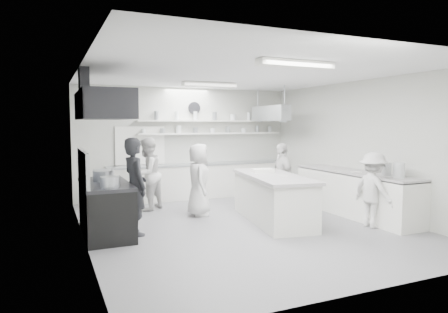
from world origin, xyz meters
name	(u,v)px	position (x,y,z in m)	size (l,w,h in m)	color
floor	(243,225)	(0.00, 0.00, -0.01)	(6.00, 7.00, 0.02)	gray
ceiling	(244,73)	(0.00, 0.00, 3.01)	(6.00, 7.00, 0.02)	white
wall_back	(187,143)	(0.00, 3.50, 1.50)	(6.00, 0.04, 3.00)	beige
wall_front	(375,168)	(0.00, -3.50, 1.50)	(6.00, 0.04, 3.00)	beige
wall_left	(83,155)	(-3.00, 0.00, 1.50)	(0.04, 7.00, 3.00)	beige
wall_right	(362,147)	(3.00, 0.00, 1.50)	(0.04, 7.00, 3.00)	beige
stove	(106,210)	(-2.60, 0.40, 0.45)	(0.80, 1.80, 0.90)	black
exhaust_hood	(103,105)	(-2.60, 0.40, 2.35)	(0.85, 2.00, 0.50)	#26262A
back_counter	(201,181)	(0.30, 3.20, 0.46)	(5.00, 0.60, 0.92)	white
shelf_lower	(212,133)	(0.70, 3.37, 1.75)	(4.20, 0.26, 0.04)	white
shelf_upper	(212,121)	(0.70, 3.37, 2.10)	(4.20, 0.26, 0.04)	white
pass_through_window	(140,146)	(-1.30, 3.48, 1.45)	(1.30, 0.04, 1.00)	black
wall_clock	(194,108)	(0.20, 3.46, 2.45)	(0.32, 0.32, 0.05)	white
right_counter	(355,194)	(2.65, -0.20, 0.47)	(0.74, 3.30, 0.94)	white
pot_rack	(270,113)	(2.00, 2.40, 2.30)	(0.30, 1.60, 0.40)	#ABB0B8
light_fixture_front	(296,64)	(0.00, -1.80, 2.94)	(1.30, 0.25, 0.10)	white
light_fixture_rear	(209,85)	(0.00, 1.80, 2.94)	(1.30, 0.25, 0.10)	white
prep_island	(273,199)	(0.72, 0.06, 0.46)	(0.93, 2.49, 0.92)	white
stove_pot	(104,177)	(-2.60, 0.60, 1.03)	(0.39, 0.39, 0.25)	#ABB0B8
cook_stove	(135,186)	(-2.11, 0.18, 0.89)	(0.65, 0.43, 1.78)	black
cook_back	(147,174)	(-1.42, 2.18, 0.85)	(0.83, 0.65, 1.71)	silver
cook_island_left	(199,180)	(-0.52, 1.16, 0.79)	(0.78, 0.50, 1.59)	silver
cook_island_right	(282,177)	(1.45, 0.90, 0.79)	(0.92, 0.39, 1.58)	silver
cook_right	(373,190)	(2.26, -1.16, 0.73)	(0.95, 0.55, 1.47)	silver
bowl_island_a	(266,172)	(0.88, 0.65, 0.95)	(0.28, 0.28, 0.07)	#ABB0B8
bowl_island_b	(283,177)	(0.83, -0.15, 0.95)	(0.18, 0.18, 0.06)	white
bowl_right	(356,173)	(2.51, -0.38, 0.97)	(0.22, 0.22, 0.05)	white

